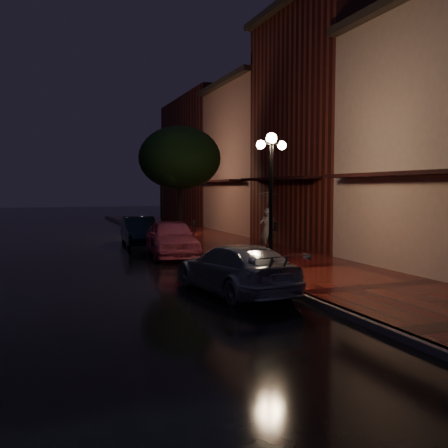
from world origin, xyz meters
name	(u,v)px	position (x,y,z in m)	size (l,w,h in m)	color
ground	(207,259)	(0.00, 0.00, 0.00)	(120.00, 120.00, 0.00)	black
sidewalk	(259,255)	(2.25, 0.00, 0.07)	(4.50, 60.00, 0.15)	#400B0C
curb	(207,257)	(0.00, 0.00, 0.07)	(0.25, 60.00, 0.15)	#595451
storefront_mid	(333,132)	(7.00, 2.00, 5.50)	(5.00, 8.00, 11.00)	#511914
storefront_far	(261,161)	(7.00, 10.00, 4.50)	(5.00, 8.00, 9.00)	#8C5951
storefront_extra	(209,161)	(7.00, 20.00, 5.00)	(5.00, 12.00, 10.00)	#511914
streetlamp_near	(271,195)	(0.35, -5.00, 2.60)	(0.96, 0.36, 4.31)	black
streetlamp_far	(161,192)	(0.35, 9.00, 2.60)	(0.96, 0.36, 4.31)	black
street_tree	(180,160)	(0.61, 5.99, 4.24)	(4.16, 4.16, 5.80)	black
pink_car	(172,238)	(-1.09, 1.30, 0.78)	(1.84, 4.58, 1.56)	#DA5A79
navy_car	(139,231)	(-1.51, 6.02, 0.70)	(1.49, 4.27, 1.41)	black
silver_car	(235,269)	(-1.33, -6.27, 0.66)	(1.84, 4.54, 1.32)	#9A9BA1
woman_with_umbrella	(268,211)	(2.91, 0.52, 1.84)	(1.06, 1.08, 2.55)	silver
parking_meter	(193,232)	(0.15, 2.27, 0.91)	(0.13, 0.10, 1.26)	black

